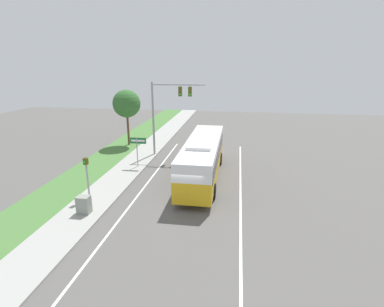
{
  "coord_description": "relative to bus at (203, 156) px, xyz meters",
  "views": [
    {
      "loc": [
        3.13,
        -17.74,
        9.04
      ],
      "look_at": [
        -0.49,
        5.96,
        1.73
      ],
      "focal_mm": 28.0,
      "sensor_mm": 36.0,
      "label": 1
    }
  ],
  "objects": [
    {
      "name": "ground_plane",
      "position": [
        -0.53,
        -4.95,
        -1.88
      ],
      "size": [
        80.0,
        80.0,
        0.0
      ],
      "primitive_type": "plane",
      "color": "#565451"
    },
    {
      "name": "sidewalk",
      "position": [
        -6.73,
        -4.95,
        -1.82
      ],
      "size": [
        2.8,
        80.0,
        0.12
      ],
      "color": "#9E9E99",
      "rests_on": "ground_plane"
    },
    {
      "name": "grass_verge",
      "position": [
        -9.93,
        -4.95,
        -1.83
      ],
      "size": [
        3.6,
        80.0,
        0.1
      ],
      "color": "#477538",
      "rests_on": "ground_plane"
    },
    {
      "name": "lane_divider_near",
      "position": [
        -4.13,
        -4.95,
        -1.87
      ],
      "size": [
        0.14,
        30.0,
        0.01
      ],
      "color": "silver",
      "rests_on": "ground_plane"
    },
    {
      "name": "lane_divider_far",
      "position": [
        3.07,
        -4.95,
        -1.87
      ],
      "size": [
        0.14,
        30.0,
        0.01
      ],
      "color": "silver",
      "rests_on": "ground_plane"
    },
    {
      "name": "bus",
      "position": [
        0.0,
        0.0,
        0.0
      ],
      "size": [
        2.69,
        11.97,
        3.38
      ],
      "color": "gold",
      "rests_on": "ground_plane"
    },
    {
      "name": "signal_gantry",
      "position": [
        -4.14,
        5.54,
        3.21
      ],
      "size": [
        5.23,
        0.41,
        7.29
      ],
      "color": "#939399",
      "rests_on": "ground_plane"
    },
    {
      "name": "pedestrian_signal",
      "position": [
        -7.18,
        -5.24,
        0.18
      ],
      "size": [
        0.28,
        0.34,
        3.01
      ],
      "color": "#939399",
      "rests_on": "ground_plane"
    },
    {
      "name": "street_sign",
      "position": [
        -5.94,
        1.61,
        0.15
      ],
      "size": [
        1.43,
        0.08,
        2.81
      ],
      "color": "#939399",
      "rests_on": "ground_plane"
    },
    {
      "name": "utility_cabinet",
      "position": [
        -6.48,
        -7.25,
        -1.2
      ],
      "size": [
        0.78,
        0.6,
        1.11
      ],
      "color": "gray",
      "rests_on": "sidewalk"
    },
    {
      "name": "roadside_tree",
      "position": [
        -9.44,
        8.69,
        2.83
      ],
      "size": [
        3.03,
        3.03,
        6.14
      ],
      "color": "brown",
      "rests_on": "grass_verge"
    }
  ]
}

